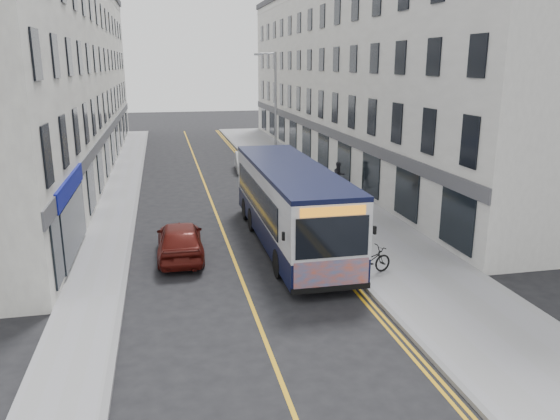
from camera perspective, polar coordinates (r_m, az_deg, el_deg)
name	(u,v)px	position (r m, az deg, el deg)	size (l,w,h in m)	color
ground	(240,274)	(19.83, -4.24, -6.71)	(140.00, 140.00, 0.00)	black
pavement_east	(316,191)	(32.32, 3.75, 2.01)	(4.50, 64.00, 0.12)	gray
pavement_west	(118,201)	(31.23, -16.53, 0.94)	(2.00, 64.00, 0.12)	gray
kerb_east	(279,193)	(31.79, -0.16, 1.83)	(0.18, 64.00, 0.13)	slate
kerb_west	(137,200)	(31.16, -14.70, 1.05)	(0.18, 64.00, 0.13)	slate
road_centre_line	(210,197)	(31.23, -7.35, 1.35)	(0.12, 64.00, 0.01)	orange
road_dbl_yellow_inner	(271,194)	(31.71, -0.95, 1.68)	(0.10, 64.00, 0.01)	orange
road_dbl_yellow_outer	(274,194)	(31.75, -0.60, 1.70)	(0.10, 64.00, 0.01)	orange
terrace_east	(352,75)	(41.68, 7.58, 13.78)	(6.00, 46.00, 13.00)	silver
terrace_west	(57,77)	(39.81, -22.24, 12.77)	(6.00, 46.00, 13.00)	white
streetlamp	(274,115)	(33.07, -0.61, 9.93)	(1.32, 0.18, 8.00)	gray
city_bus	(290,202)	(22.40, 1.02, 0.83)	(2.70, 11.56, 3.36)	black
bicycle	(368,261)	(19.53, 9.20, -5.30)	(0.66, 1.88, 0.99)	black
pedestrian_near	(318,186)	(29.28, 4.03, 2.53)	(0.65, 0.43, 1.78)	olive
pedestrian_far	(339,176)	(32.45, 6.16, 3.59)	(0.79, 0.62, 1.63)	black
car_white	(246,162)	(38.59, -3.61, 5.05)	(1.38, 3.95, 1.30)	silver
car_maroon	(180,240)	(21.53, -10.41, -3.05)	(1.74, 4.34, 1.48)	#54130E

